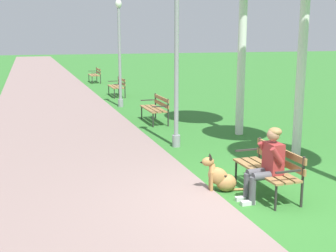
% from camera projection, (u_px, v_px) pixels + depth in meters
% --- Properties ---
extents(ground_plane, '(120.00, 120.00, 0.00)m').
position_uv_depth(ground_plane, '(248.00, 204.00, 7.13)').
color(ground_plane, '#33752D').
extents(paved_path, '(4.27, 60.00, 0.04)m').
position_uv_depth(paved_path, '(42.00, 77.00, 28.72)').
color(paved_path, gray).
rests_on(paved_path, ground).
extents(park_bench_near, '(0.55, 1.50, 0.85)m').
position_uv_depth(park_bench_near, '(270.00, 166.00, 7.48)').
color(park_bench_near, olive).
rests_on(park_bench_near, ground).
extents(park_bench_mid, '(0.55, 1.50, 0.85)m').
position_uv_depth(park_bench_mid, '(156.00, 107.00, 13.72)').
color(park_bench_mid, olive).
rests_on(park_bench_mid, ground).
extents(park_bench_far, '(0.55, 1.50, 0.85)m').
position_uv_depth(park_bench_far, '(118.00, 85.00, 19.68)').
color(park_bench_far, olive).
rests_on(park_bench_far, ground).
extents(park_bench_furthest, '(0.55, 1.50, 0.85)m').
position_uv_depth(park_bench_furthest, '(95.00, 74.00, 25.48)').
color(park_bench_furthest, olive).
rests_on(park_bench_furthest, ground).
extents(person_seated_on_near_bench, '(0.74, 0.49, 1.25)m').
position_uv_depth(person_seated_on_near_bench, '(267.00, 161.00, 7.16)').
color(person_seated_on_near_bench, '#4C4C51').
rests_on(person_seated_on_near_bench, ground).
extents(dog_shepherd, '(0.82, 0.37, 0.71)m').
position_uv_depth(dog_shepherd, '(221.00, 178.00, 7.65)').
color(dog_shepherd, '#B27F47').
rests_on(dog_shepherd, ground).
extents(lamp_post_near, '(0.24, 0.24, 4.55)m').
position_uv_depth(lamp_post_near, '(177.00, 52.00, 10.32)').
color(lamp_post_near, gray).
rests_on(lamp_post_near, ground).
extents(lamp_post_mid, '(0.24, 0.24, 4.05)m').
position_uv_depth(lamp_post_mid, '(120.00, 53.00, 16.42)').
color(lamp_post_mid, gray).
rests_on(lamp_post_mid, ground).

